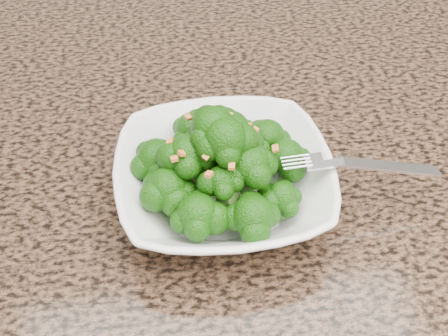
{
  "coord_description": "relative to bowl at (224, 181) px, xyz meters",
  "views": [
    {
      "loc": [
        -0.13,
        -0.25,
        1.38
      ],
      "look_at": [
        -0.08,
        0.18,
        0.95
      ],
      "focal_mm": 45.0,
      "sensor_mm": 36.0,
      "label": 1
    }
  ],
  "objects": [
    {
      "name": "bowl",
      "position": [
        0.0,
        0.0,
        0.0
      ],
      "size": [
        0.24,
        0.24,
        0.06
      ],
      "primitive_type": "imported",
      "rotation": [
        0.0,
        0.0,
        0.01
      ],
      "color": "white",
      "rests_on": "granite_counter"
    },
    {
      "name": "granite_counter",
      "position": [
        0.08,
        0.12,
        -0.04
      ],
      "size": [
        1.64,
        1.04,
        0.03
      ],
      "primitive_type": "cube",
      "color": "brown",
      "rests_on": "cabinet"
    },
    {
      "name": "garlic_topping",
      "position": [
        0.0,
        0.0,
        0.11
      ],
      "size": [
        0.13,
        0.13,
        0.01
      ],
      "primitive_type": null,
      "color": "orange",
      "rests_on": "broccoli_pile"
    },
    {
      "name": "broccoli_pile",
      "position": [
        0.0,
        0.0,
        0.07
      ],
      "size": [
        0.21,
        0.21,
        0.08
      ],
      "primitive_type": null,
      "color": "#195709",
      "rests_on": "bowl"
    },
    {
      "name": "cabinet",
      "position": [
        0.08,
        0.12,
        -0.49
      ],
      "size": [
        1.55,
        0.95,
        0.87
      ],
      "primitive_type": "cube",
      "color": "#321E14",
      "rests_on": "ground"
    },
    {
      "name": "fork",
      "position": [
        0.12,
        -0.02,
        0.04
      ],
      "size": [
        0.2,
        0.04,
        0.01
      ],
      "primitive_type": null,
      "rotation": [
        0.0,
        0.0,
        -0.04
      ],
      "color": "silver",
      "rests_on": "bowl"
    }
  ]
}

